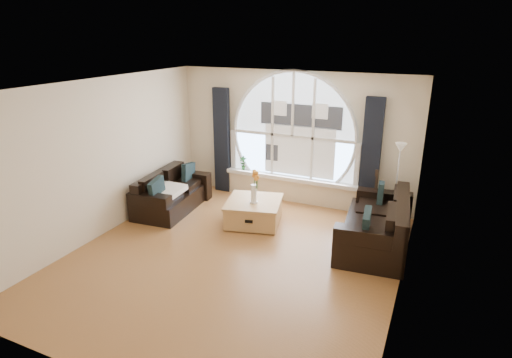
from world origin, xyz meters
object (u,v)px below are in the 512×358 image
(coffee_chest, at_px, (254,211))
(potted_plant, at_px, (243,163))
(sofa_left, at_px, (172,191))
(sofa_right, at_px, (376,223))
(vase_flowers, at_px, (254,183))
(guitar, at_px, (375,195))
(floor_lamp, at_px, (396,187))

(coffee_chest, distance_m, potted_plant, 1.63)
(sofa_left, xyz_separation_m, potted_plant, (0.90, 1.40, 0.30))
(sofa_left, height_order, sofa_right, sofa_right)
(vase_flowers, bearing_deg, guitar, 28.17)
(sofa_right, xyz_separation_m, coffee_chest, (-2.21, -0.03, -0.16))
(coffee_chest, bearing_deg, sofa_right, -13.25)
(guitar, bearing_deg, vase_flowers, -156.76)
(guitar, bearing_deg, coffee_chest, -159.08)
(vase_flowers, relative_size, potted_plant, 2.28)
(sofa_right, height_order, vase_flowers, vase_flowers)
(sofa_left, xyz_separation_m, sofa_right, (3.97, 0.12, 0.00))
(floor_lamp, bearing_deg, sofa_right, -102.65)
(vase_flowers, bearing_deg, sofa_left, -179.73)
(floor_lamp, xyz_separation_m, potted_plant, (-3.26, 0.45, -0.10))
(coffee_chest, distance_m, guitar, 2.28)
(floor_lamp, height_order, potted_plant, floor_lamp)
(sofa_right, relative_size, coffee_chest, 1.98)
(vase_flowers, bearing_deg, potted_plant, 122.83)
(sofa_left, height_order, vase_flowers, vase_flowers)
(sofa_right, distance_m, guitar, 0.99)
(potted_plant, bearing_deg, sofa_left, -122.85)
(coffee_chest, height_order, potted_plant, potted_plant)
(sofa_right, distance_m, coffee_chest, 2.22)
(sofa_left, relative_size, potted_plant, 5.45)
(guitar, bearing_deg, sofa_right, -84.64)
(sofa_left, relative_size, sofa_right, 0.86)
(coffee_chest, distance_m, floor_lamp, 2.61)
(sofa_right, xyz_separation_m, vase_flowers, (-2.18, -0.11, 0.43))
(guitar, distance_m, potted_plant, 2.92)
(coffee_chest, bearing_deg, guitar, 11.92)
(vase_flowers, bearing_deg, sofa_right, 2.92)
(vase_flowers, xyz_separation_m, potted_plant, (-0.90, 1.39, -0.13))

